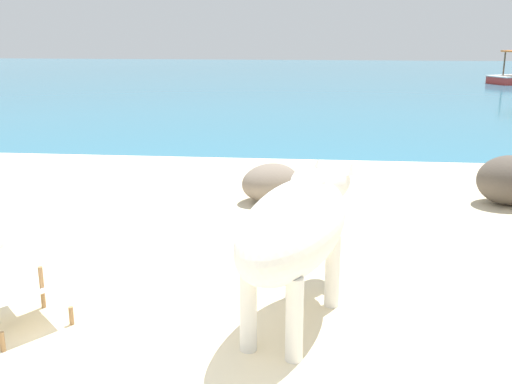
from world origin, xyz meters
The scene contains 5 objects.
water_surface centered at (0.00, 22.00, 0.00)m, with size 60.00×36.00×0.03m, color teal.
cow centered at (0.68, 1.22, 0.79)m, with size 1.04×2.03×1.14m.
deck_chair_near centered at (-1.41, 1.03, 0.42)m, with size 0.93×0.89×0.68m.
shore_rock_medium centered at (0.23, 4.47, 0.28)m, with size 0.80×0.56×0.47m, color gray.
shore_rock_flat centered at (3.18, 4.62, 0.35)m, with size 0.81×0.68×0.61m, color brown.
Camera 1 is at (0.80, -2.84, 2.15)m, focal length 42.19 mm.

